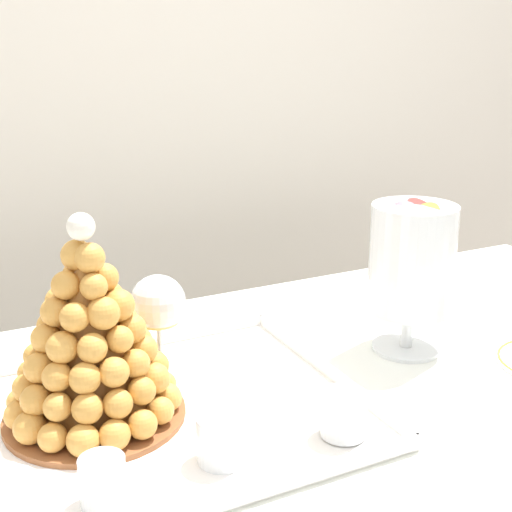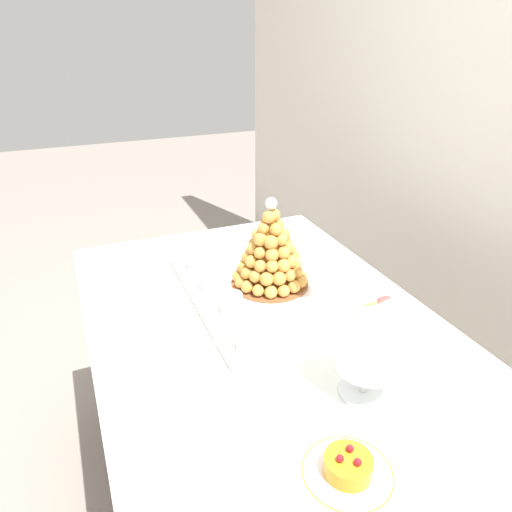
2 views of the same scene
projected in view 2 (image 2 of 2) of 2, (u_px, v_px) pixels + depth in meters
name	position (u px, v px, depth m)	size (l,w,h in m)	color
buffet_table	(285.00, 378.00, 1.26)	(1.64, 0.94, 0.76)	brown
serving_tray	(265.00, 292.00, 1.46)	(0.63, 0.44, 0.02)	white
croquembouche	(271.00, 252.00, 1.45)	(0.24, 0.24, 0.28)	brown
dessert_cup_left	(197.00, 262.00, 1.59)	(0.06, 0.06, 0.05)	silver
dessert_cup_mid_left	(210.00, 282.00, 1.46)	(0.05, 0.05, 0.06)	silver
dessert_cup_centre	(232.00, 304.00, 1.34)	(0.06, 0.06, 0.06)	silver
dessert_cup_mid_right	(248.00, 338.00, 1.20)	(0.06, 0.06, 0.06)	silver
macaron_goblet	(370.00, 335.00, 1.00)	(0.14, 0.14, 0.26)	white
fruit_tart_plate	(348.00, 469.00, 0.87)	(0.17, 0.17, 0.05)	white
wine_glass	(314.00, 264.00, 1.38)	(0.08, 0.08, 0.16)	silver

